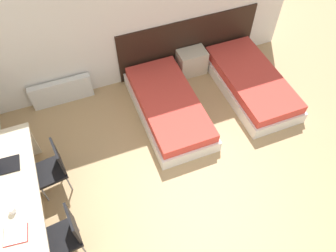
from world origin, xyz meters
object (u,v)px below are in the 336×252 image
(bed_near_door, at_px, (251,83))
(chair_near_notebook, at_px, (66,234))
(bed_near_window, at_px, (169,107))
(laptop, at_px, (1,164))
(nightstand, at_px, (192,62))
(chair_near_laptop, at_px, (53,167))

(bed_near_door, relative_size, chair_near_notebook, 2.33)
(bed_near_window, height_order, laptop, laptop)
(nightstand, bearing_deg, chair_near_notebook, -138.01)
(chair_near_laptop, bearing_deg, nightstand, 21.71)
(bed_near_window, bearing_deg, chair_near_laptop, -161.32)
(bed_near_window, height_order, chair_near_notebook, chair_near_notebook)
(chair_near_laptop, xyz_separation_m, chair_near_notebook, (0.00, -0.98, 0.00))
(bed_near_door, xyz_separation_m, chair_near_notebook, (-3.55, -1.65, 0.29))
(bed_near_door, bearing_deg, nightstand, 133.42)
(chair_near_laptop, bearing_deg, chair_near_notebook, -96.83)
(nightstand, bearing_deg, laptop, -156.39)
(chair_near_notebook, relative_size, laptop, 2.57)
(chair_near_laptop, relative_size, chair_near_notebook, 1.00)
(bed_near_door, height_order, chair_near_laptop, chair_near_laptop)
(bed_near_window, bearing_deg, chair_near_notebook, -140.06)
(chair_near_laptop, relative_size, laptop, 2.57)
(bed_near_window, xyz_separation_m, bed_near_door, (1.58, 0.00, 0.00))
(chair_near_notebook, height_order, laptop, laptop)
(chair_near_laptop, height_order, laptop, laptop)
(bed_near_door, distance_m, laptop, 4.18)
(chair_near_notebook, bearing_deg, bed_near_window, 34.26)
(nightstand, distance_m, chair_near_laptop, 3.15)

